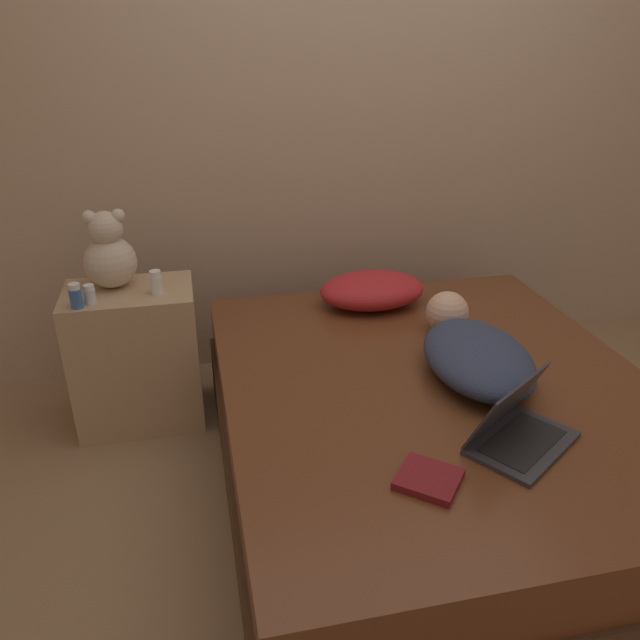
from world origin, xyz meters
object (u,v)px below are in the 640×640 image
at_px(person_lying, 474,350).
at_px(teddy_bear, 109,254).
at_px(bottle_white, 156,283).
at_px(pillow, 372,290).
at_px(laptop, 516,428).
at_px(bottle_blue, 76,296).
at_px(bottle_clear, 90,294).
at_px(book, 429,479).

bearing_deg(person_lying, teddy_bear, 156.42).
distance_m(person_lying, bottle_white, 1.33).
distance_m(pillow, person_lying, 0.69).
bearing_deg(teddy_bear, laptop, -42.98).
distance_m(teddy_bear, bottle_white, 0.25).
height_order(laptop, bottle_blue, bottle_blue).
distance_m(bottle_clear, book, 1.57).
xyz_separation_m(person_lying, teddy_bear, (-1.36, 0.75, 0.23)).
height_order(person_lying, book, person_lying).
distance_m(laptop, teddy_bear, 1.79).
height_order(pillow, laptop, laptop).
distance_m(person_lying, teddy_bear, 1.57).
bearing_deg(person_lying, book, -119.37).
distance_m(pillow, bottle_clear, 1.24).
bearing_deg(pillow, bottle_clear, -176.48).
relative_size(laptop, bottle_clear, 5.27).
xyz_separation_m(person_lying, bottle_clear, (-1.44, 0.58, 0.12)).
bearing_deg(book, bottle_white, 122.58).
bearing_deg(pillow, teddy_bear, 175.45).
height_order(bottle_blue, bottle_clear, bottle_blue).
relative_size(person_lying, bottle_clear, 9.71).
bearing_deg(bottle_white, laptop, -44.28).
bearing_deg(person_lying, bottle_clear, 163.26).
distance_m(teddy_bear, book, 1.66).
relative_size(teddy_bear, bottle_clear, 4.31).
relative_size(person_lying, book, 3.28).
distance_m(person_lying, bottle_blue, 1.59).
xyz_separation_m(person_lying, bottle_white, (-1.17, 0.62, 0.13)).
xyz_separation_m(teddy_bear, bottle_clear, (-0.08, -0.17, -0.11)).
relative_size(laptop, bottle_blue, 4.04).
distance_m(person_lying, laptop, 0.46).
bearing_deg(bottle_white, pillow, 2.05).
distance_m(laptop, bottle_blue, 1.75).
distance_m(pillow, bottle_white, 0.98).
xyz_separation_m(pillow, book, (-0.20, -1.24, -0.06)).
xyz_separation_m(person_lying, laptop, (-0.06, -0.46, -0.03)).
xyz_separation_m(pillow, bottle_clear, (-1.23, -0.08, 0.12)).
bearing_deg(bottle_clear, bottle_blue, -143.54).
bearing_deg(bottle_clear, bottle_white, 8.81).
relative_size(pillow, person_lying, 0.64).
relative_size(bottle_clear, book, 0.34).
bearing_deg(teddy_bear, person_lying, -28.81).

